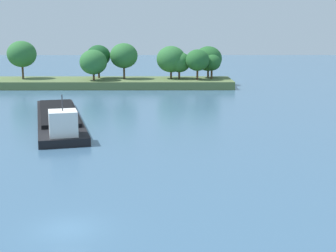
% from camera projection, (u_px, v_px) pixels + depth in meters
% --- Properties ---
extents(ground_plane, '(400.00, 400.00, 0.00)m').
position_uv_depth(ground_plane, '(67.00, 229.00, 31.53)').
color(ground_plane, '#3D607F').
extents(treeline_island, '(59.18, 12.54, 9.89)m').
position_uv_depth(treeline_island, '(117.00, 70.00, 106.53)').
color(treeline_island, '#566B3D').
rests_on(treeline_island, ground).
extents(cargo_barge, '(12.87, 30.33, 5.55)m').
position_uv_depth(cargo_barge, '(59.00, 118.00, 65.65)').
color(cargo_barge, black).
rests_on(cargo_barge, ground).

